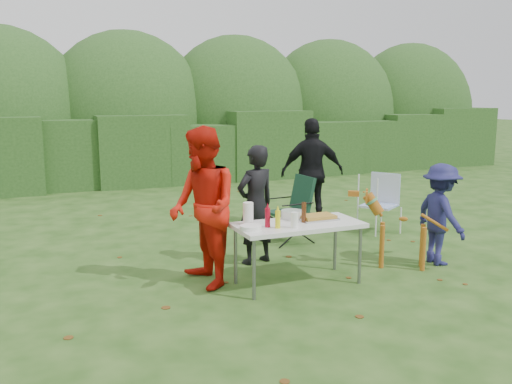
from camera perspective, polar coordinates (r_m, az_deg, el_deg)
name	(u,v)px	position (r m, az deg, el deg)	size (l,w,h in m)	color
ground	(273,281)	(6.65, 1.77, -9.30)	(80.00, 80.00, 0.00)	#1E4211
hedge_row	(140,151)	(14.01, -12.07, 4.29)	(22.00, 1.40, 1.70)	#23471C
shrub_backdrop	(128,118)	(15.53, -13.32, 7.57)	(20.00, 2.60, 3.20)	#3D6628
folding_table	(298,227)	(6.37, 4.46, -3.75)	(1.50, 0.70, 0.74)	silver
person_cook	(256,205)	(7.14, -0.04, -1.36)	(0.58, 0.38, 1.58)	black
person_red_jacket	(203,208)	(6.27, -5.60, -1.64)	(0.91, 0.71, 1.87)	red
person_black_puffy	(312,172)	(9.31, 5.95, 2.09)	(1.08, 0.45, 1.84)	black
child	(441,214)	(7.53, 18.85, -2.23)	(0.87, 0.50, 1.34)	#1D1E52
dog	(403,231)	(7.27, 15.20, -3.95)	(1.03, 0.41, 0.98)	#9F5818
camping_chair	(289,209)	(8.25, 3.51, -1.81)	(0.64, 0.64, 1.02)	#143525
lawn_chair	(379,203)	(9.09, 12.85, -1.13)	(0.57, 0.57, 0.96)	#345DB1
food_tray	(318,219)	(6.56, 6.49, -2.80)	(0.45, 0.30, 0.02)	#B7B7BA
focaccia_bread	(318,216)	(6.56, 6.50, -2.56)	(0.40, 0.26, 0.04)	#B0832E
mustard_bottle	(278,219)	(6.08, 2.31, -2.90)	(0.06, 0.06, 0.20)	yellow
ketchup_bottle	(268,218)	(6.12, 1.22, -2.71)	(0.06, 0.06, 0.22)	maroon
beer_bottle	(304,212)	(6.37, 5.05, -2.15)	(0.06, 0.06, 0.24)	#47230F
paper_towel_roll	(248,214)	(6.24, -0.83, -2.28)	(0.12, 0.12, 0.26)	white
cup_stack	(294,220)	(6.10, 4.07, -2.97)	(0.08, 0.08, 0.18)	white
pasta_bowl	(292,214)	(6.58, 3.77, -2.36)	(0.26, 0.26, 0.10)	silver
plate_stack	(251,228)	(6.02, -0.57, -3.77)	(0.24, 0.24, 0.05)	white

